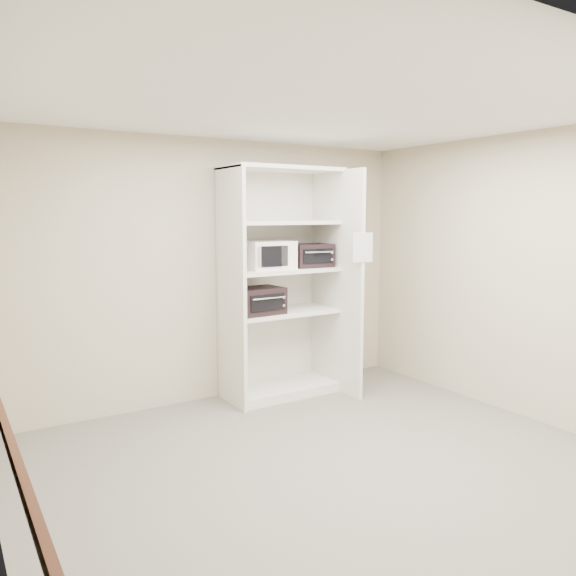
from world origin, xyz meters
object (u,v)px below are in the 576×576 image
microwave (268,255)px  toaster_oven_lower (258,301)px  toaster_oven_upper (310,255)px  shelving_unit (285,290)px

microwave → toaster_oven_lower: size_ratio=0.99×
toaster_oven_upper → toaster_oven_lower: toaster_oven_upper is taller
microwave → shelving_unit: bearing=3.8°
shelving_unit → toaster_oven_upper: shelving_unit is taller
microwave → toaster_oven_upper: bearing=-2.4°
shelving_unit → toaster_oven_upper: bearing=-8.8°
microwave → toaster_oven_upper: size_ratio=1.12×
toaster_oven_lower → shelving_unit: bearing=5.5°
toaster_oven_lower → microwave: bearing=14.3°
shelving_unit → toaster_oven_lower: bearing=-171.2°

